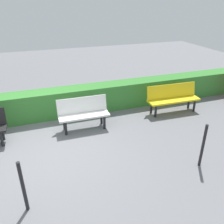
{
  "coord_description": "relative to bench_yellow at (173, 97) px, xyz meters",
  "views": [
    {
      "loc": [
        0.03,
        4.88,
        3.28
      ],
      "look_at": [
        -1.81,
        -0.34,
        0.55
      ],
      "focal_mm": 37.62,
      "sensor_mm": 36.0,
      "label": 1
    }
  ],
  "objects": [
    {
      "name": "ground_plane",
      "position": [
        3.98,
        0.83,
        -0.48
      ],
      "size": [
        24.06,
        24.06,
        0.0
      ],
      "primitive_type": "plane",
      "color": "slate"
    },
    {
      "name": "railing_post_mid",
      "position": [
        0.88,
        2.52,
        0.02
      ],
      "size": [
        0.06,
        0.06,
        1.0
      ],
      "primitive_type": "cylinder",
      "color": "black",
      "rests_on": "ground_plane"
    },
    {
      "name": "bench_yellow",
      "position": [
        0.0,
        0.0,
        0.0
      ],
      "size": [
        1.66,
        0.52,
        0.86
      ],
      "rotation": [
        0.0,
        0.0,
        -0.04
      ],
      "color": "yellow",
      "rests_on": "ground_plane"
    },
    {
      "name": "railing_post_far",
      "position": [
        4.42,
        2.52,
        0.02
      ],
      "size": [
        0.06,
        0.06,
        1.0
      ],
      "primitive_type": "cylinder",
      "color": "black",
      "rests_on": "ground_plane"
    },
    {
      "name": "hedge_row",
      "position": [
        2.73,
        -0.91,
        -0.08
      ],
      "size": [
        20.06,
        0.61,
        0.82
      ],
      "primitive_type": "cube",
      "color": "#387F33",
      "rests_on": "ground_plane"
    },
    {
      "name": "bench_white",
      "position": [
        2.86,
        0.11,
        -0.01
      ],
      "size": [
        1.36,
        0.49,
        0.86
      ],
      "rotation": [
        0.0,
        0.0,
        -0.02
      ],
      "color": "white",
      "rests_on": "ground_plane"
    }
  ]
}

